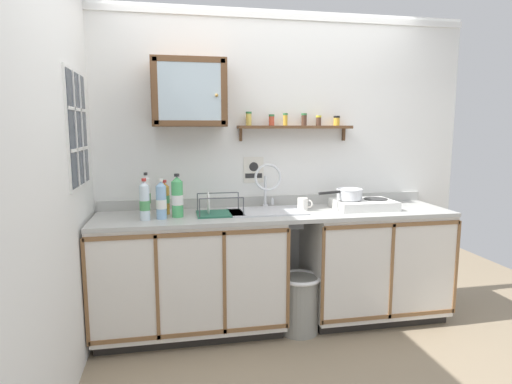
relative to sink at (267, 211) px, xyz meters
name	(u,v)px	position (x,y,z in m)	size (l,w,h in m)	color
floor	(291,352)	(0.07, -0.48, -0.92)	(5.77, 5.77, 0.00)	gray
back_wall	(268,165)	(0.07, 0.28, 0.33)	(3.37, 0.07, 2.48)	white
side_wall_left	(55,187)	(-1.34, -0.71, 0.32)	(0.05, 3.53, 2.48)	white
lower_cabinet_run	(190,276)	(-0.61, -0.04, -0.47)	(1.40, 0.60, 0.89)	black
lower_cabinet_run_right	(373,264)	(0.89, -0.04, -0.47)	(1.12, 0.60, 0.89)	black
countertop	(277,214)	(0.07, -0.04, -0.02)	(2.73, 0.62, 0.03)	#B2B2AD
backsplash	(269,201)	(0.07, 0.25, 0.04)	(2.73, 0.02, 0.08)	#B2B2AD
sink	(267,211)	(0.00, 0.00, 0.00)	(0.58, 0.41, 0.48)	silver
hot_plate_stove	(364,204)	(0.78, -0.04, 0.03)	(0.47, 0.33, 0.08)	silver
saucepan	(349,194)	(0.66, -0.02, 0.12)	(0.39, 0.21, 0.09)	silver
bottle_water_clear_0	(145,202)	(-0.91, -0.15, 0.13)	(0.07, 0.07, 0.30)	silver
bottle_soda_green_1	(177,197)	(-0.68, -0.08, 0.14)	(0.08, 0.08, 0.32)	#4CB266
bottle_juice_amber_2	(165,198)	(-0.77, 0.05, 0.12)	(0.07, 0.07, 0.26)	gold
bottle_opaque_white_3	(146,195)	(-0.91, 0.08, 0.14)	(0.06, 0.06, 0.31)	white
bottle_water_blue_4	(161,201)	(-0.80, -0.12, 0.13)	(0.07, 0.07, 0.29)	#8CB7E0
dish_rack	(218,211)	(-0.38, -0.05, 0.02)	(0.34, 0.27, 0.17)	#26664C
mug	(303,204)	(0.29, -0.01, 0.05)	(0.11, 0.08, 0.10)	white
wall_cabinet	(189,93)	(-0.57, 0.13, 0.90)	(0.55, 0.28, 0.50)	brown
spice_shelf	(295,125)	(0.27, 0.19, 0.66)	(0.94, 0.14, 0.23)	brown
warning_sign	(254,170)	(-0.06, 0.25, 0.30)	(0.16, 0.01, 0.21)	silver
window	(77,129)	(-1.31, -0.22, 0.63)	(0.03, 0.57, 0.76)	#262D38
trash_bin	(299,303)	(0.21, -0.19, -0.68)	(0.33, 0.33, 0.45)	gray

